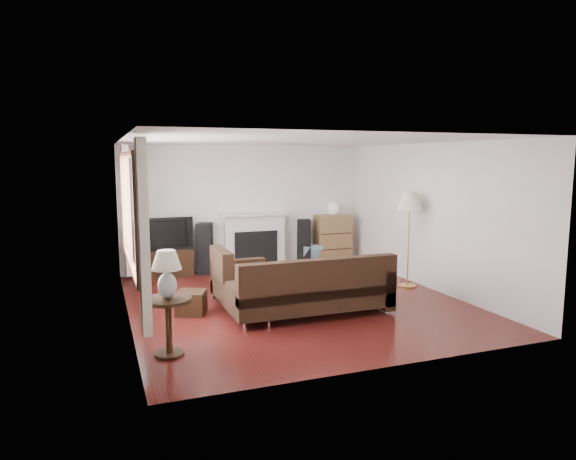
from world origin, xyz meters
name	(u,v)px	position (x,y,z in m)	size (l,w,h in m)	color
room	(295,223)	(0.00, 0.00, 1.25)	(5.10, 5.60, 2.54)	#4E1511
window	(129,210)	(-2.45, -0.20, 1.55)	(0.12, 2.74, 1.54)	brown
curtain_near	(143,237)	(-2.40, -1.72, 1.40)	(0.10, 0.35, 2.10)	beige
curtain_far	(127,211)	(-2.40, 1.32, 1.40)	(0.10, 0.35, 2.10)	beige
fireplace	(255,240)	(0.15, 2.64, 0.57)	(1.40, 0.26, 1.15)	white
tv_stand	(164,263)	(-1.71, 2.48, 0.26)	(1.05, 0.47, 0.52)	black
television	(163,233)	(-1.71, 2.48, 0.84)	(1.08, 0.14, 0.62)	black
speaker_left	(205,248)	(-0.91, 2.51, 0.50)	(0.28, 0.33, 0.99)	black
speaker_right	(304,243)	(1.19, 2.52, 0.49)	(0.27, 0.32, 0.97)	black
bookshelf	(333,239)	(1.86, 2.53, 0.52)	(0.76, 0.36, 1.05)	olive
globe_lamp	(333,209)	(1.86, 2.53, 1.18)	(0.26, 0.26, 0.26)	white
sectional_sofa	(310,287)	(-0.04, -0.71, 0.41)	(2.53, 1.85, 0.82)	black
coffee_table	(295,280)	(0.21, 0.53, 0.21)	(1.06, 0.58, 0.41)	#9E764B
footstool	(191,303)	(-1.64, -0.08, 0.17)	(0.40, 0.40, 0.34)	black
floor_lamp	(409,240)	(2.20, 0.20, 0.83)	(0.43, 0.43, 1.66)	gold
side_table	(169,327)	(-2.15, -1.58, 0.34)	(0.54, 0.54, 0.67)	black
table_lamp	(167,275)	(-2.15, -1.58, 0.94)	(0.33, 0.33, 0.54)	silver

